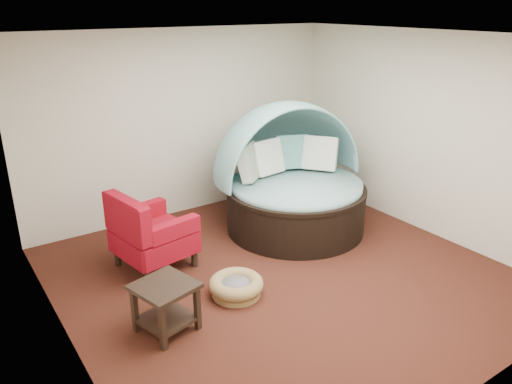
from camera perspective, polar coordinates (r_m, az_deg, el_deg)
floor at (r=6.22m, az=2.96°, el=-9.35°), size 5.00×5.00×0.00m
wall_back at (r=7.70m, az=-8.25°, el=7.70°), size 5.00×0.00×5.00m
wall_front at (r=4.11m, az=25.05°, el=-6.11°), size 5.00×0.00×5.00m
wall_left at (r=4.65m, az=-22.05°, el=-2.54°), size 0.00×5.00×5.00m
wall_right at (r=7.39m, az=18.91°, el=6.22°), size 0.00×5.00×5.00m
ceiling at (r=5.38m, az=3.54°, el=17.35°), size 5.00×5.00×0.00m
canopy_daybed at (r=7.19m, az=4.15°, el=2.37°), size 2.33×2.25×1.85m
pet_basket at (r=5.76m, az=-2.28°, el=-10.69°), size 0.72×0.72×0.22m
red_armchair at (r=6.28m, az=-12.09°, el=-4.70°), size 0.99×0.99×1.01m
side_table at (r=5.17m, az=-10.30°, el=-12.13°), size 0.67×0.67×0.53m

